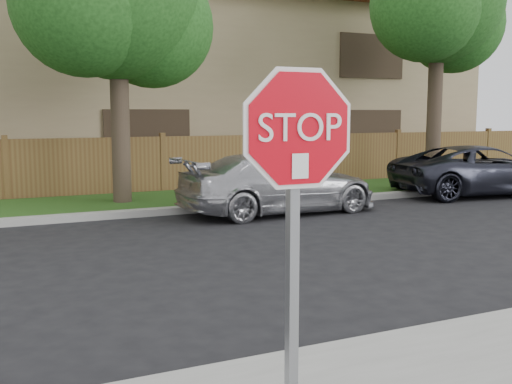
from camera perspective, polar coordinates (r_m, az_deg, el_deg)
name	(u,v)px	position (r m, az deg, el deg)	size (l,w,h in m)	color
far_curb	(15,222)	(12.96, -21.96, -2.64)	(70.00, 0.30, 0.15)	gray
grass_strip	(11,210)	(14.59, -22.29, -1.63)	(70.00, 3.00, 0.12)	#1E4714
fence	(6,171)	(16.09, -22.69, 1.81)	(70.00, 0.12, 1.60)	brown
stop_sign	(296,182)	(3.60, 3.88, 0.94)	(1.01, 0.13, 2.55)	gray
sedan_right	(279,183)	(13.45, 2.17, 0.82)	(1.88, 4.62, 1.34)	#AFB0B7
sedan_far_right	(481,170)	(17.50, 20.67, 1.94)	(2.26, 4.90, 1.36)	#292B37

